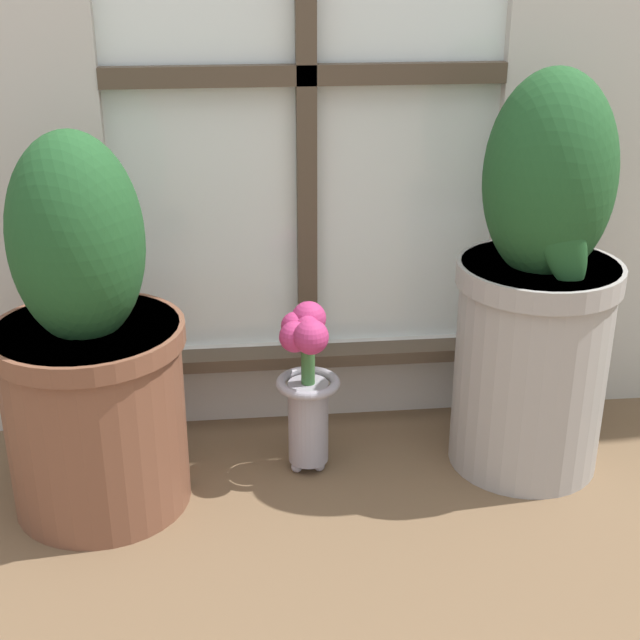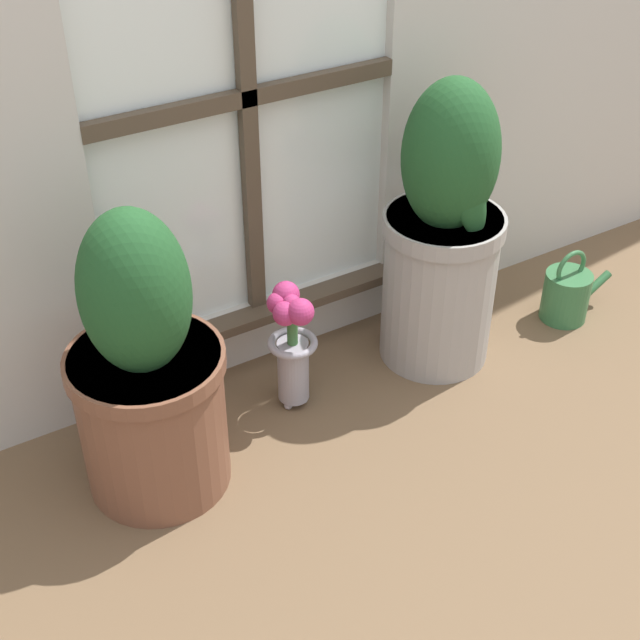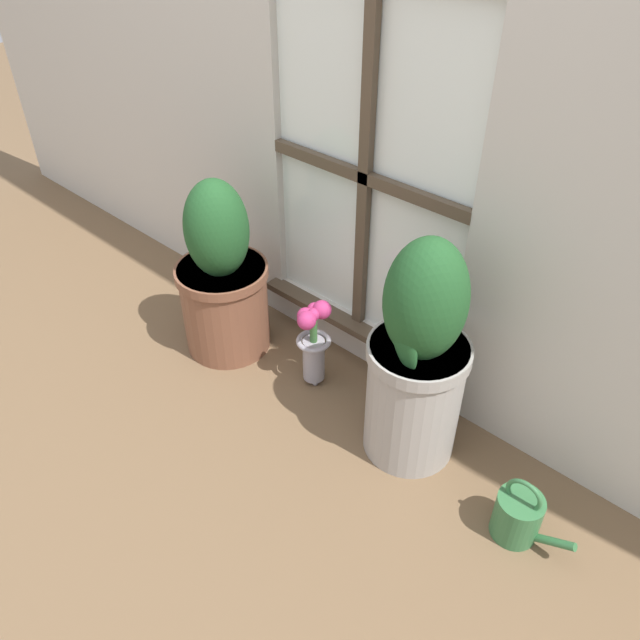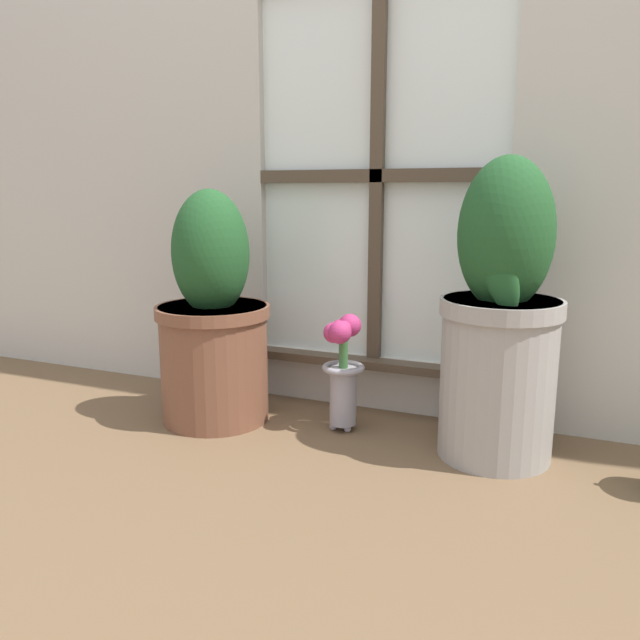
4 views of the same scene
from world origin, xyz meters
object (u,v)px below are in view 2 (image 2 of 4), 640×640
object	(u,v)px
potted_plant_left	(147,377)
flower_vase	(291,340)
potted_plant_right	(443,239)
watering_can	(567,294)

from	to	relation	value
potted_plant_left	flower_vase	distance (m)	0.37
potted_plant_left	flower_vase	xyz separation A→B (m)	(0.36, 0.06, -0.09)
potted_plant_right	watering_can	bearing A→B (deg)	-8.69
potted_plant_right	flower_vase	size ratio (longest dim) A/B	2.27
potted_plant_left	flower_vase	world-z (taller)	potted_plant_left
potted_plant_right	potted_plant_left	bearing A→B (deg)	-176.42
watering_can	potted_plant_right	bearing A→B (deg)	171.31
potted_plant_left	watering_can	bearing A→B (deg)	-0.59
potted_plant_left	potted_plant_right	world-z (taller)	potted_plant_right
potted_plant_right	watering_can	xyz separation A→B (m)	(0.39, -0.06, -0.25)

